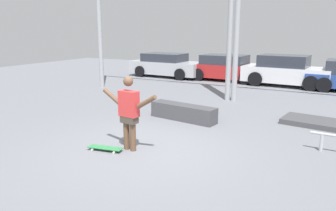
{
  "coord_description": "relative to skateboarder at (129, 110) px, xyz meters",
  "views": [
    {
      "loc": [
        3.77,
        -5.86,
        2.63
      ],
      "look_at": [
        -0.12,
        1.24,
        0.74
      ],
      "focal_mm": 35.0,
      "sensor_mm": 36.0,
      "label": 1
    }
  ],
  "objects": [
    {
      "name": "parked_car_silver",
      "position": [
        -4.94,
        10.63,
        -0.27
      ],
      "size": [
        4.22,
        1.97,
        1.32
      ],
      "rotation": [
        0.0,
        0.0,
        -0.03
      ],
      "color": "#B7BABF",
      "rests_on": "ground_plane"
    },
    {
      "name": "grind_box",
      "position": [
        -0.05,
        2.81,
        -0.68
      ],
      "size": [
        2.12,
        0.76,
        0.46
      ],
      "primitive_type": "cube",
      "rotation": [
        0.0,
        0.0,
        -0.14
      ],
      "color": "#47474C",
      "rests_on": "ground_plane"
    },
    {
      "name": "skateboarder",
      "position": [
        0.0,
        0.0,
        0.0
      ],
      "size": [
        1.49,
        0.26,
        1.66
      ],
      "rotation": [
        0.0,
        0.0,
        -0.1
      ],
      "color": "brown",
      "rests_on": "ground_plane"
    },
    {
      "name": "ground_plane",
      "position": [
        0.31,
        0.2,
        -0.91
      ],
      "size": [
        36.0,
        36.0,
        0.0
      ],
      "primitive_type": "plane",
      "color": "slate"
    },
    {
      "name": "parked_car_white",
      "position": [
        1.54,
        10.61,
        -0.21
      ],
      "size": [
        4.05,
        2.02,
        1.45
      ],
      "rotation": [
        0.0,
        0.0,
        -0.06
      ],
      "color": "white",
      "rests_on": "ground_plane"
    },
    {
      "name": "skateboard",
      "position": [
        -0.45,
        -0.32,
        -0.85
      ],
      "size": [
        0.82,
        0.35,
        0.08
      ],
      "rotation": [
        0.0,
        0.0,
        0.18
      ],
      "color": "#338C4C",
      "rests_on": "ground_plane"
    },
    {
      "name": "parked_car_red",
      "position": [
        -1.49,
        10.92,
        -0.26
      ],
      "size": [
        4.14,
        2.02,
        1.33
      ],
      "rotation": [
        0.0,
        0.0,
        -0.03
      ],
      "color": "red",
      "rests_on": "ground_plane"
    }
  ]
}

